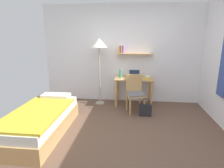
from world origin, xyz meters
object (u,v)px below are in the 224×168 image
desk_chair (135,92)px  standing_lamp (99,46)px  handbag (145,110)px  bed (42,121)px  desk (134,83)px  book_stack (147,77)px  laptop (134,76)px  water_bottle (120,74)px

desk_chair → standing_lamp: 1.47m
standing_lamp → handbag: 1.94m
standing_lamp → bed: bearing=-115.3°
desk → book_stack: size_ratio=4.41×
book_stack → desk_chair: bearing=-120.6°
desk_chair → laptop: 0.62m
laptop → desk: bearing=-99.6°
desk_chair → handbag: size_ratio=2.12×
desk_chair → handbag: (0.24, -0.23, -0.34)m
bed → desk: desk is taller
bed → standing_lamp: bearing=64.7°
standing_lamp → desk_chair: bearing=-27.1°
water_bottle → desk_chair: bearing=-49.2°
handbag → desk_chair: bearing=136.2°
desk → handbag: size_ratio=2.33×
bed → water_bottle: size_ratio=8.39×
desk → desk_chair: bearing=-86.5°
desk_chair → water_bottle: (-0.38, 0.44, 0.34)m
desk → desk_chair: desk_chair is taller
bed → standing_lamp: standing_lamp is taller
book_stack → handbag: bearing=-95.0°
desk → handbag: bearing=-69.6°
bed → handbag: bed is taller
desk_chair → book_stack: size_ratio=4.01×
laptop → handbag: bearing=-71.5°
laptop → book_stack: (0.33, -0.04, -0.02)m
laptop → handbag: (0.26, -0.78, -0.63)m
bed → handbag: bearing=26.8°
book_stack → bed: bearing=-139.5°
handbag → bed: bearing=-153.2°
laptop → book_stack: size_ratio=1.36×
standing_lamp → handbag: standing_lamp is taller
bed → desk_chair: desk_chair is taller
book_stack → water_bottle: bearing=-173.9°
desk → laptop: laptop is taller
bed → handbag: 2.22m
water_bottle → bed: bearing=-129.1°
desk → book_stack: book_stack is taller
desk → standing_lamp: bearing=-178.6°
standing_lamp → laptop: standing_lamp is taller
desk_chair → book_stack: desk_chair is taller
desk_chair → standing_lamp: (-0.93, 0.48, 1.04)m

